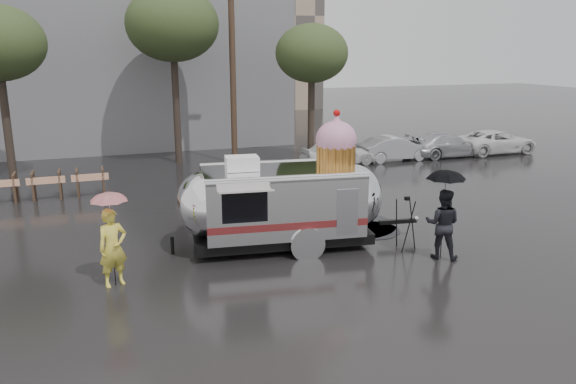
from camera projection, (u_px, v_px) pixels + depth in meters
name	position (u px, v px, depth m)	size (l,w,h in m)	color
ground	(279.00, 282.00, 13.22)	(120.00, 120.00, 0.00)	black
puddles	(318.00, 243.00, 15.82)	(12.28, 9.14, 0.01)	black
grey_building	(79.00, 27.00, 32.20)	(22.00, 12.00, 13.00)	slate
utility_pole	(233.00, 64.00, 25.65)	(1.60, 0.28, 9.00)	#473323
tree_mid	(172.00, 25.00, 25.33)	(4.20, 4.20, 8.03)	#382D26
tree_right	(312.00, 54.00, 25.77)	(3.36, 3.36, 6.42)	#382D26
barricade_row	(47.00, 185.00, 20.38)	(4.30, 0.80, 1.00)	#473323
parked_cars	(426.00, 144.00, 27.81)	(13.20, 1.90, 1.50)	silver
airstream_trailer	(284.00, 199.00, 15.29)	(7.06, 2.95, 3.82)	silver
person_left	(113.00, 248.00, 12.81)	(0.66, 0.44, 1.83)	yellow
umbrella_pink	(109.00, 206.00, 12.57)	(1.03, 1.03, 2.25)	pink
person_right	(443.00, 224.00, 14.51)	(0.89, 0.49, 1.85)	black
umbrella_black	(445.00, 185.00, 14.25)	(1.23, 1.23, 2.39)	black
tripod	(406.00, 218.00, 15.15)	(0.60, 0.60, 1.49)	black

